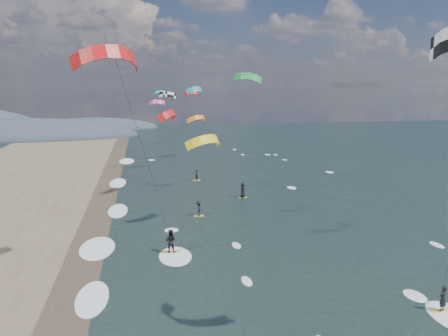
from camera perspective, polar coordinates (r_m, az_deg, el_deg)
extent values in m
plane|color=black|center=(25.80, 7.65, -20.51)|extent=(260.00, 260.00, 0.00)
cube|color=#382D23|center=(33.96, -18.38, -12.97)|extent=(3.00, 240.00, 0.00)
ellipsoid|color=#3D4756|center=(125.94, -25.80, 3.59)|extent=(64.00, 24.00, 10.00)
ellipsoid|color=#3D4756|center=(142.26, -16.70, 4.90)|extent=(40.00, 18.00, 7.00)
cube|color=yellow|center=(30.47, 26.53, -16.38)|extent=(1.29, 0.39, 0.06)
imported|color=black|center=(30.12, 26.66, -14.97)|extent=(0.68, 0.58, 1.59)
cube|color=yellow|center=(36.27, -6.97, -10.87)|extent=(1.48, 0.46, 0.07)
imported|color=black|center=(35.92, -7.01, -9.43)|extent=(1.09, 0.96, 1.88)
ellipsoid|color=white|center=(35.56, -6.39, -11.37)|extent=(2.60, 4.20, 0.12)
cylinder|color=black|center=(31.09, -10.16, 1.28)|extent=(0.02, 0.02, 15.67)
cube|color=yellow|center=(45.61, -3.33, -6.26)|extent=(1.10, 0.35, 0.05)
imported|color=black|center=(45.38, -3.34, -5.29)|extent=(0.77, 1.10, 1.56)
cube|color=yellow|center=(52.94, 2.46, -3.84)|extent=(1.10, 0.35, 0.05)
imported|color=black|center=(52.72, 2.47, -2.89)|extent=(0.94, 1.02, 1.76)
cube|color=yellow|center=(62.46, -3.61, -1.60)|extent=(1.10, 0.35, 0.05)
imported|color=black|center=(62.30, -3.61, -0.90)|extent=(0.55, 0.64, 1.49)
ellipsoid|color=white|center=(30.21, -17.05, -15.98)|extent=(2.40, 5.40, 0.11)
ellipsoid|color=white|center=(38.43, -15.61, -9.99)|extent=(2.40, 5.40, 0.11)
ellipsoid|color=white|center=(48.85, -14.57, -5.47)|extent=(2.40, 5.40, 0.11)
ellipsoid|color=white|center=(62.41, -13.76, -1.92)|extent=(2.40, 5.40, 0.11)
ellipsoid|color=white|center=(80.06, -13.13, 0.86)|extent=(2.40, 5.40, 0.11)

